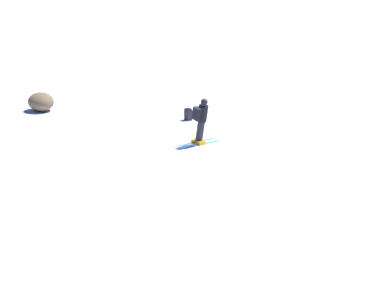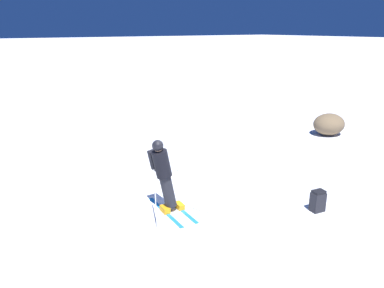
# 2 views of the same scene
# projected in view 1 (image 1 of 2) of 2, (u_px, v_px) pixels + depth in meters

# --- Properties ---
(ground_plane) EXTENTS (300.00, 300.00, 0.00)m
(ground_plane) POSITION_uv_depth(u_px,v_px,m) (182.00, 138.00, 19.66)
(ground_plane) COLOR white
(skier) EXTENTS (1.29, 1.64, 1.73)m
(skier) POSITION_uv_depth(u_px,v_px,m) (201.00, 119.00, 18.59)
(skier) COLOR #1E7AC6
(skier) RESTS_ON ground
(spare_backpack) EXTENTS (0.33, 0.27, 0.50)m
(spare_backpack) POSITION_uv_depth(u_px,v_px,m) (188.00, 114.00, 22.03)
(spare_backpack) COLOR black
(spare_backpack) RESTS_ON ground
(exposed_boulder_0) EXTENTS (1.26, 1.07, 0.82)m
(exposed_boulder_0) POSITION_uv_depth(u_px,v_px,m) (41.00, 102.00, 23.50)
(exposed_boulder_0) COLOR brown
(exposed_boulder_0) RESTS_ON ground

